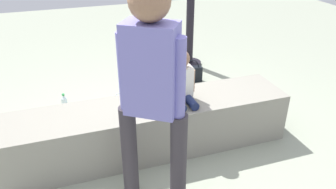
# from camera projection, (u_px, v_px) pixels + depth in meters

# --- Properties ---
(ground_plane) EXTENTS (12.00, 12.00, 0.00)m
(ground_plane) POSITION_uv_depth(u_px,v_px,m) (151.00, 148.00, 3.20)
(ground_plane) COLOR #949B87
(concrete_ledge) EXTENTS (2.57, 0.54, 0.48)m
(concrete_ledge) POSITION_uv_depth(u_px,v_px,m) (150.00, 127.00, 3.09)
(concrete_ledge) COLOR gray
(concrete_ledge) RESTS_ON ground_plane
(child_seated) EXTENTS (0.28, 0.32, 0.48)m
(child_seated) POSITION_uv_depth(u_px,v_px,m) (181.00, 79.00, 2.95)
(child_seated) COLOR #182148
(child_seated) RESTS_ON concrete_ledge
(adult_standing) EXTENTS (0.43, 0.36, 1.66)m
(adult_standing) POSITION_uv_depth(u_px,v_px,m) (152.00, 84.00, 2.16)
(adult_standing) COLOR #332E34
(adult_standing) RESTS_ON ground_plane
(cake_plate) EXTENTS (0.22, 0.22, 0.07)m
(cake_plate) POSITION_uv_depth(u_px,v_px,m) (152.00, 103.00, 2.96)
(cake_plate) COLOR white
(cake_plate) RESTS_ON concrete_ledge
(gift_bag) EXTENTS (0.23, 0.08, 0.32)m
(gift_bag) POSITION_uv_depth(u_px,v_px,m) (125.00, 107.00, 3.62)
(gift_bag) COLOR #4C99E0
(gift_bag) RESTS_ON ground_plane
(railing_post) EXTENTS (0.36, 0.36, 1.06)m
(railing_post) POSITION_uv_depth(u_px,v_px,m) (190.00, 39.00, 4.85)
(railing_post) COLOR black
(railing_post) RESTS_ON ground_plane
(water_bottle_near_gift) EXTENTS (0.07, 0.07, 0.19)m
(water_bottle_near_gift) POSITION_uv_depth(u_px,v_px,m) (155.00, 79.00, 4.38)
(water_bottle_near_gift) COLOR silver
(water_bottle_near_gift) RESTS_ON ground_plane
(water_bottle_far_side) EXTENTS (0.06, 0.06, 0.24)m
(water_bottle_far_side) POSITION_uv_depth(u_px,v_px,m) (65.00, 104.00, 3.73)
(water_bottle_far_side) COLOR silver
(water_bottle_far_side) RESTS_ON ground_plane
(party_cup_red) EXTENTS (0.08, 0.08, 0.12)m
(party_cup_red) POSITION_uv_depth(u_px,v_px,m) (136.00, 93.00, 4.07)
(party_cup_red) COLOR red
(party_cup_red) RESTS_ON ground_plane
(cake_box_white) EXTENTS (0.31, 0.32, 0.12)m
(cake_box_white) POSITION_uv_depth(u_px,v_px,m) (179.00, 90.00, 4.15)
(cake_box_white) COLOR white
(cake_box_white) RESTS_ON ground_plane
(handbag_black_leather) EXTENTS (0.29, 0.10, 0.32)m
(handbag_black_leather) POSITION_uv_depth(u_px,v_px,m) (191.00, 74.00, 4.44)
(handbag_black_leather) COLOR black
(handbag_black_leather) RESTS_ON ground_plane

